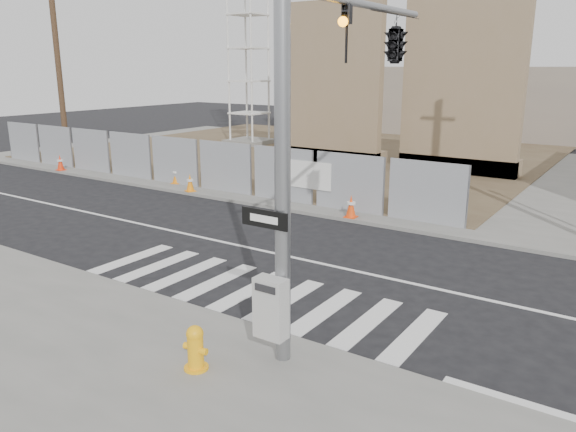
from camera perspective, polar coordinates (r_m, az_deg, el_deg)
The scene contains 12 objects.
ground at distance 15.02m, azimuth 1.95°, elevation -4.55°, with size 100.00×100.00×0.00m, color black.
sidewalk_far at distance 27.54m, azimuth 17.59°, elevation 3.89°, with size 50.00×20.00×0.12m, color slate.
signal_pole at distance 11.16m, azimuth 7.64°, elevation 13.63°, with size 0.96×5.87×7.00m.
chain_link_fence at distance 24.70m, azimuth -11.77°, elevation 5.57°, with size 24.60×0.04×2.00m, color gray.
concrete_wall_left at distance 29.03m, azimuth 3.98°, elevation 11.68°, with size 6.00×1.30×8.00m.
concrete_wall_right at distance 27.36m, azimuth 17.17°, elevation 10.87°, with size 5.50×1.30×8.00m.
utility_pole_left at distance 30.92m, azimuth -22.33°, elevation 14.23°, with size 1.60×0.28×10.00m.
fire_hydrant at distance 9.66m, azimuth -9.39°, elevation -13.06°, with size 0.49×0.49×0.78m.
traffic_cone_a at distance 29.54m, azimuth -22.13°, elevation 5.03°, with size 0.43×0.43×0.75m.
traffic_cone_b at distance 24.75m, azimuth -11.28°, elevation 4.14°, with size 0.50×0.50×0.77m.
traffic_cone_c at distance 23.03m, azimuth -9.92°, elevation 3.33°, with size 0.47×0.47×0.70m.
traffic_cone_d at distance 18.84m, azimuth 6.42°, elevation 0.97°, with size 0.42×0.42×0.76m.
Camera 1 is at (7.46, -12.04, 5.01)m, focal length 35.00 mm.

